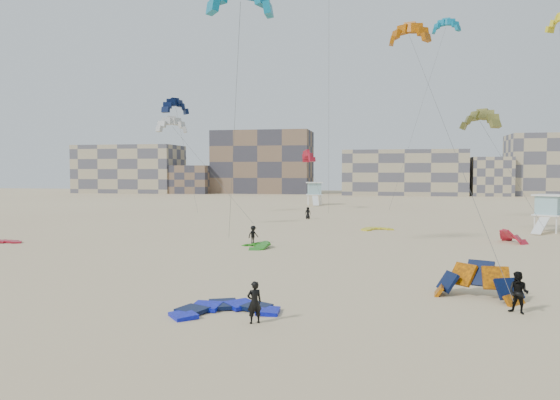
% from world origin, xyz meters
% --- Properties ---
extents(ground, '(320.00, 320.00, 0.00)m').
position_xyz_m(ground, '(0.00, 0.00, 0.00)').
color(ground, beige).
rests_on(ground, ground).
extents(kite_ground_blue, '(5.70, 5.81, 0.76)m').
position_xyz_m(kite_ground_blue, '(-1.31, 1.72, 0.00)').
color(kite_ground_blue, '#0C22E7').
rests_on(kite_ground_blue, ground).
extents(kite_ground_orange, '(5.72, 5.63, 4.28)m').
position_xyz_m(kite_ground_orange, '(10.15, 6.76, 0.00)').
color(kite_ground_orange, orange).
rests_on(kite_ground_orange, ground).
extents(kite_ground_green, '(4.58, 4.48, 1.78)m').
position_xyz_m(kite_ground_green, '(-4.99, 22.27, 0.00)').
color(kite_ground_green, '#208620').
rests_on(kite_ground_green, ground).
extents(kite_ground_red_far, '(3.91, 3.85, 3.09)m').
position_xyz_m(kite_ground_red_far, '(16.71, 29.73, 0.00)').
color(kite_ground_red_far, red).
rests_on(kite_ground_red_far, ground).
extents(kite_ground_yellow, '(4.36, 4.44, 0.58)m').
position_xyz_m(kite_ground_yellow, '(4.67, 38.07, 0.00)').
color(kite_ground_yellow, yellow).
rests_on(kite_ground_yellow, ground).
extents(kitesurfer_main, '(0.77, 0.71, 1.77)m').
position_xyz_m(kitesurfer_main, '(0.38, 0.32, 0.88)').
color(kitesurfer_main, black).
rests_on(kitesurfer_main, ground).
extents(kitesurfer_b, '(1.15, 1.10, 1.87)m').
position_xyz_m(kitesurfer_b, '(11.50, 4.09, 0.94)').
color(kitesurfer_b, black).
rests_on(kitesurfer_b, ground).
extents(kitesurfer_c, '(1.10, 1.15, 1.57)m').
position_xyz_m(kitesurfer_c, '(-5.73, 24.65, 0.79)').
color(kitesurfer_c, black).
rests_on(kitesurfer_c, ground).
extents(kitesurfer_e, '(0.88, 0.67, 1.60)m').
position_xyz_m(kitesurfer_e, '(-4.58, 50.08, 0.80)').
color(kitesurfer_e, black).
rests_on(kitesurfer_e, ground).
extents(kite_fly_teal_a, '(5.84, 6.35, 18.96)m').
position_xyz_m(kite_fly_teal_a, '(-4.65, 16.77, 18.39)').
color(kite_fly_teal_a, '#0B6F9F').
rests_on(kite_fly_teal_a, ground).
extents(kite_fly_orange, '(5.50, 28.30, 18.47)m').
position_xyz_m(kite_fly_orange, '(7.48, 28.19, 18.20)').
color(kite_fly_orange, orange).
rests_on(kite_fly_orange, ground).
extents(kite_fly_grey, '(12.30, 5.58, 11.48)m').
position_xyz_m(kite_fly_grey, '(-17.60, 35.47, 11.29)').
color(kite_fly_grey, silver).
rests_on(kite_fly_grey, ground).
extents(kite_fly_olive, '(7.90, 6.59, 11.89)m').
position_xyz_m(kite_fly_olive, '(14.61, 35.23, 11.23)').
color(kite_fly_olive, olive).
rests_on(kite_fly_olive, ground).
extents(kite_fly_yellow, '(5.64, 4.59, 23.98)m').
position_xyz_m(kite_fly_yellow, '(25.18, 48.20, 23.61)').
color(kite_fly_yellow, yellow).
rests_on(kite_fly_yellow, ground).
extents(kite_fly_navy, '(9.05, 11.23, 15.81)m').
position_xyz_m(kite_fly_navy, '(-24.10, 52.74, 15.43)').
color(kite_fly_navy, '#04113A').
rests_on(kite_fly_navy, ground).
extents(kite_fly_teal_b, '(10.30, 10.23, 27.91)m').
position_xyz_m(kite_fly_teal_b, '(13.94, 62.77, 27.48)').
color(kite_fly_teal_b, '#0B6F9F').
rests_on(kite_fly_teal_b, ground).
extents(kite_fly_red, '(6.25, 12.23, 9.02)m').
position_xyz_m(kite_fly_red, '(-7.02, 67.43, 8.65)').
color(kite_fly_red, red).
rests_on(kite_fly_red, ground).
extents(lifeguard_tower_near, '(3.84, 5.92, 3.93)m').
position_xyz_m(lifeguard_tower_near, '(22.27, 39.36, 1.95)').
color(lifeguard_tower_near, white).
rests_on(lifeguard_tower_near, ground).
extents(lifeguard_tower_far, '(3.61, 6.21, 4.30)m').
position_xyz_m(lifeguard_tower_far, '(-7.75, 80.47, 2.13)').
color(lifeguard_tower_far, white).
rests_on(lifeguard_tower_far, ground).
extents(condo_west_a, '(30.00, 15.00, 14.00)m').
position_xyz_m(condo_west_a, '(-70.00, 130.00, 7.00)').
color(condo_west_a, tan).
rests_on(condo_west_a, ground).
extents(condo_west_b, '(28.00, 14.00, 18.00)m').
position_xyz_m(condo_west_b, '(-30.00, 134.00, 9.00)').
color(condo_west_b, brown).
rests_on(condo_west_b, ground).
extents(condo_mid, '(32.00, 16.00, 12.00)m').
position_xyz_m(condo_mid, '(10.00, 130.00, 6.00)').
color(condo_mid, tan).
rests_on(condo_mid, ground).
extents(condo_fill_left, '(12.00, 10.00, 8.00)m').
position_xyz_m(condo_fill_left, '(-50.00, 128.00, 4.00)').
color(condo_fill_left, brown).
rests_on(condo_fill_left, ground).
extents(condo_fill_right, '(10.00, 10.00, 10.00)m').
position_xyz_m(condo_fill_right, '(32.00, 128.00, 5.00)').
color(condo_fill_right, tan).
rests_on(condo_fill_right, ground).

